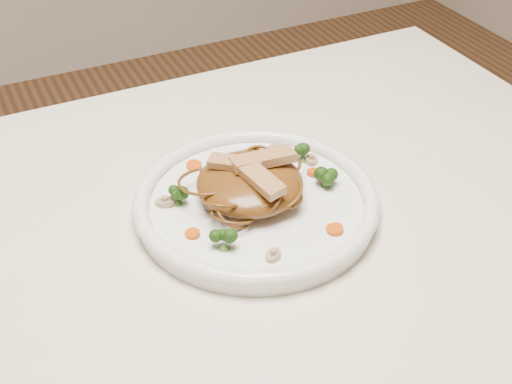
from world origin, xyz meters
name	(u,v)px	position (x,y,z in m)	size (l,w,h in m)	color
table	(198,312)	(0.00, 0.00, 0.65)	(1.20, 0.80, 0.75)	#F2E9CD
plate	(256,206)	(0.10, 0.04, 0.76)	(0.29, 0.29, 0.02)	white
noodle_mound	(250,183)	(0.09, 0.05, 0.79)	(0.13, 0.13, 0.04)	#5D3611
chicken_a	(263,159)	(0.11, 0.05, 0.81)	(0.08, 0.03, 0.01)	tan
chicken_b	(235,163)	(0.08, 0.06, 0.81)	(0.06, 0.02, 0.01)	tan
chicken_c	(258,177)	(0.09, 0.02, 0.81)	(0.07, 0.02, 0.01)	tan
broccoli_0	(303,152)	(0.19, 0.09, 0.78)	(0.02, 0.02, 0.03)	#1D400D
broccoli_1	(177,194)	(0.01, 0.07, 0.78)	(0.02, 0.02, 0.03)	#1D400D
broccoli_2	(224,239)	(0.03, -0.03, 0.78)	(0.02, 0.02, 0.03)	#1D400D
broccoli_3	(327,177)	(0.19, 0.03, 0.78)	(0.02, 0.02, 0.03)	#1D400D
carrot_0	(258,156)	(0.14, 0.12, 0.77)	(0.02, 0.02, 0.01)	#E14D08
carrot_1	(193,234)	(0.00, 0.01, 0.77)	(0.02, 0.02, 0.01)	#E14D08
carrot_2	(314,172)	(0.19, 0.05, 0.77)	(0.02, 0.02, 0.01)	#E14D08
carrot_3	(194,166)	(0.05, 0.13, 0.77)	(0.02, 0.02, 0.01)	#E14D08
carrot_4	(335,229)	(0.15, -0.05, 0.77)	(0.02, 0.02, 0.01)	#E14D08
mushroom_0	(273,255)	(0.07, -0.06, 0.77)	(0.02, 0.02, 0.01)	tan
mushroom_1	(311,160)	(0.20, 0.08, 0.77)	(0.02, 0.02, 0.01)	tan
mushroom_2	(165,202)	(0.00, 0.08, 0.77)	(0.03, 0.03, 0.01)	tan
mushroom_3	(277,150)	(0.17, 0.12, 0.77)	(0.03, 0.03, 0.01)	tan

